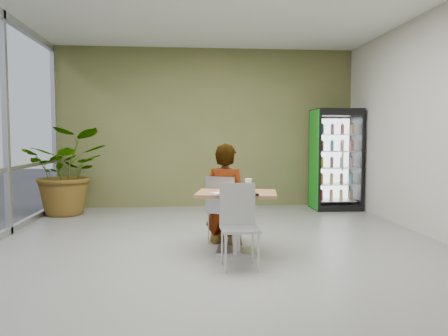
% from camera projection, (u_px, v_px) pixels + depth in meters
% --- Properties ---
extents(ground, '(7.00, 7.00, 0.00)m').
position_uv_depth(ground, '(221.00, 250.00, 5.47)').
color(ground, gray).
rests_on(ground, ground).
extents(room_envelope, '(6.00, 7.00, 3.20)m').
position_uv_depth(room_envelope, '(221.00, 122.00, 5.36)').
color(room_envelope, beige).
rests_on(room_envelope, ground).
extents(dining_table, '(1.05, 0.82, 0.75)m').
position_uv_depth(dining_table, '(237.00, 210.00, 5.29)').
color(dining_table, '#B0794B').
rests_on(dining_table, ground).
extents(chair_far, '(0.53, 0.54, 0.90)m').
position_uv_depth(chair_far, '(223.00, 204.00, 5.76)').
color(chair_far, '#B0B2B5').
rests_on(chair_far, ground).
extents(chair_near, '(0.41, 0.41, 0.90)m').
position_uv_depth(chair_near, '(238.00, 218.00, 4.76)').
color(chair_near, '#B0B2B5').
rests_on(chair_near, ground).
extents(seated_woman, '(0.71, 0.61, 1.63)m').
position_uv_depth(seated_woman, '(225.00, 205.00, 5.80)').
color(seated_woman, black).
rests_on(seated_woman, ground).
extents(pizza_plate, '(0.32, 0.26, 0.03)m').
position_uv_depth(pizza_plate, '(227.00, 190.00, 5.35)').
color(pizza_plate, white).
rests_on(pizza_plate, dining_table).
extents(soda_cup, '(0.09, 0.09, 0.15)m').
position_uv_depth(soda_cup, '(248.00, 185.00, 5.34)').
color(soda_cup, white).
rests_on(soda_cup, dining_table).
extents(napkin_stack, '(0.21, 0.21, 0.02)m').
position_uv_depth(napkin_stack, '(220.00, 194.00, 5.04)').
color(napkin_stack, white).
rests_on(napkin_stack, dining_table).
extents(cafeteria_tray, '(0.43, 0.33, 0.02)m').
position_uv_depth(cafeteria_tray, '(239.00, 194.00, 5.01)').
color(cafeteria_tray, black).
rests_on(cafeteria_tray, dining_table).
extents(beverage_fridge, '(0.92, 0.71, 1.96)m').
position_uv_depth(beverage_fridge, '(336.00, 159.00, 8.54)').
color(beverage_fridge, black).
rests_on(beverage_fridge, ground).
extents(potted_plant, '(1.56, 1.39, 1.59)m').
position_uv_depth(potted_plant, '(68.00, 171.00, 7.96)').
color(potted_plant, '#255923').
rests_on(potted_plant, ground).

